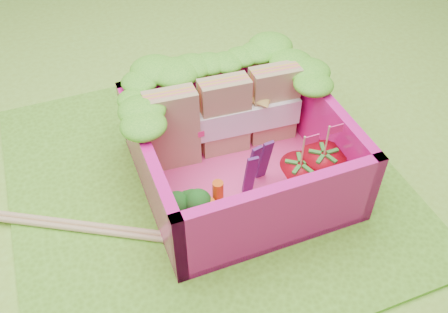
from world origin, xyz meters
TOP-DOWN VIEW (x-y plane):
  - ground at (0.00, 0.00)m, footprint 14.00×14.00m
  - placemat at (0.00, 0.00)m, footprint 2.60×2.60m
  - bento_floor at (0.22, -0.08)m, footprint 1.30×1.30m
  - bento_box at (0.22, -0.08)m, footprint 1.30×1.30m
  - lettuce_ruffle at (0.22, 0.39)m, footprint 1.43×0.76m
  - sandwich_stack at (0.23, 0.20)m, footprint 1.09×0.24m
  - broccoli at (-0.23, -0.36)m, footprint 0.31×0.31m
  - carrot_sticks at (-0.08, -0.39)m, footprint 0.16×0.16m
  - purple_wedges at (0.27, -0.23)m, footprint 0.21×0.12m
  - strawberry_left at (0.51, -0.39)m, footprint 0.26×0.26m
  - strawberry_right at (0.68, -0.38)m, footprint 0.28×0.28m
  - snap_peas at (0.62, -0.33)m, footprint 0.55×0.59m
  - chopsticks at (-0.90, -0.11)m, footprint 1.82×1.06m

SIDE VIEW (x-z plane):
  - ground at x=0.00m, z-range 0.00..0.00m
  - placemat at x=0.00m, z-range 0.00..0.03m
  - chopsticks at x=-0.90m, z-range 0.03..0.07m
  - bento_floor at x=0.22m, z-range 0.03..0.08m
  - snap_peas at x=0.62m, z-range 0.08..0.13m
  - carrot_sticks at x=-0.08m, z-range 0.07..0.34m
  - strawberry_left at x=0.51m, z-range -0.03..0.47m
  - strawberry_right at x=0.68m, z-range -0.03..0.49m
  - broccoli at x=-0.23m, z-range 0.13..0.37m
  - purple_wedges at x=0.27m, z-range 0.08..0.46m
  - bento_box at x=0.22m, z-range 0.03..0.58m
  - sandwich_stack at x=0.23m, z-range 0.07..0.67m
  - lettuce_ruffle at x=0.22m, z-range 0.58..0.69m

